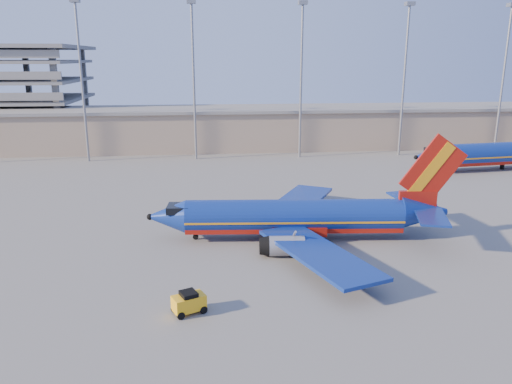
{
  "coord_description": "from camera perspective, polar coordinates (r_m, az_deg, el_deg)",
  "views": [
    {
      "loc": [
        -2.9,
        -48.36,
        18.77
      ],
      "look_at": [
        2.51,
        5.94,
        4.0
      ],
      "focal_mm": 35.0,
      "sensor_mm": 36.0,
      "label": 1
    }
  ],
  "objects": [
    {
      "name": "baggage_tug",
      "position": [
        38.89,
        -7.68,
        -12.35
      ],
      "size": [
        2.8,
        2.32,
        1.74
      ],
      "rotation": [
        0.0,
        0.0,
        0.42
      ],
      "color": "yellow",
      "rests_on": "ground"
    },
    {
      "name": "aircraft_second",
      "position": [
        96.58,
        26.91,
        4.0
      ],
      "size": [
        36.43,
        14.12,
        12.35
      ],
      "rotation": [
        0.0,
        0.0,
        0.12
      ],
      "color": "navy",
      "rests_on": "ground"
    },
    {
      "name": "aircraft_main",
      "position": [
        53.07,
        5.19,
        -2.88
      ],
      "size": [
        33.3,
        31.95,
        11.27
      ],
      "rotation": [
        0.0,
        0.0,
        -0.07
      ],
      "color": "navy",
      "rests_on": "ground"
    },
    {
      "name": "light_mast_row",
      "position": [
        94.7,
        -0.93,
        14.4
      ],
      "size": [
        101.6,
        1.6,
        28.65
      ],
      "color": "gray",
      "rests_on": "ground"
    },
    {
      "name": "ground",
      "position": [
        51.96,
        -2.11,
        -6.04
      ],
      "size": [
        220.0,
        220.0,
        0.0
      ],
      "primitive_type": "plane",
      "color": "slate",
      "rests_on": "ground"
    },
    {
      "name": "terminal_building",
      "position": [
        108.11,
        1.23,
        7.46
      ],
      "size": [
        122.0,
        16.0,
        8.5
      ],
      "color": "gray",
      "rests_on": "ground"
    }
  ]
}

